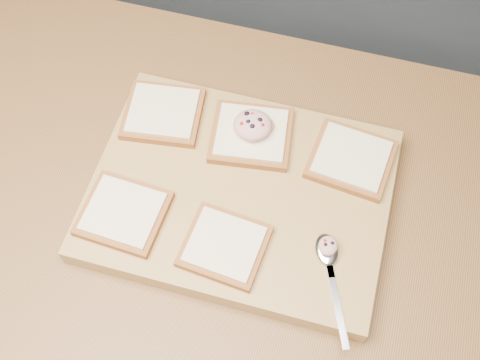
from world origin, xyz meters
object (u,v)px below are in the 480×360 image
object	(u,v)px
bread_far_center	(251,135)
spoon	(328,257)
cutting_board	(240,195)
tuna_salad_dollop	(253,125)

from	to	relation	value
bread_far_center	spoon	distance (m)	0.23
cutting_board	bread_far_center	distance (m)	0.10
bread_far_center	spoon	world-z (taller)	bread_far_center
tuna_salad_dollop	spoon	size ratio (longest dim) A/B	0.37
bread_far_center	tuna_salad_dollop	size ratio (longest dim) A/B	2.30
cutting_board	tuna_salad_dollop	size ratio (longest dim) A/B	7.47
bread_far_center	tuna_salad_dollop	bearing A→B (deg)	77.35
bread_far_center	spoon	bearing A→B (deg)	-46.87
bread_far_center	cutting_board	bearing A→B (deg)	-85.39
tuna_salad_dollop	bread_far_center	bearing A→B (deg)	-102.65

